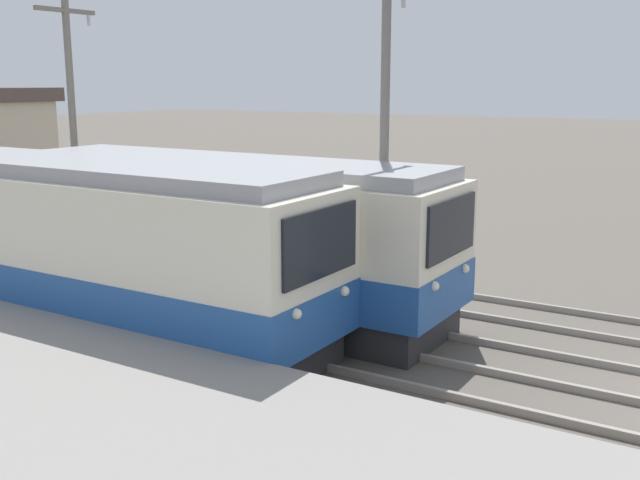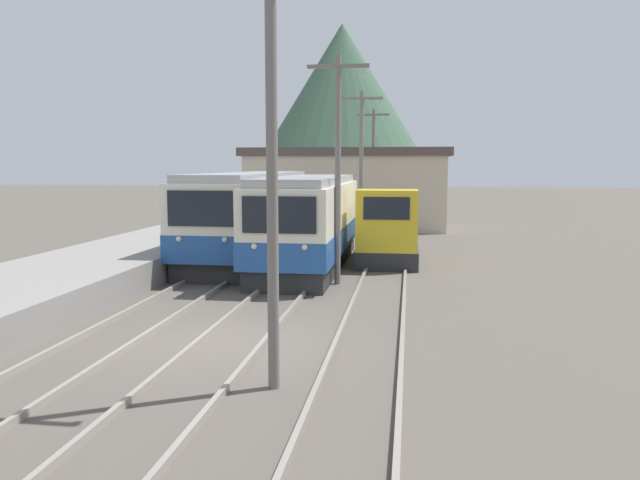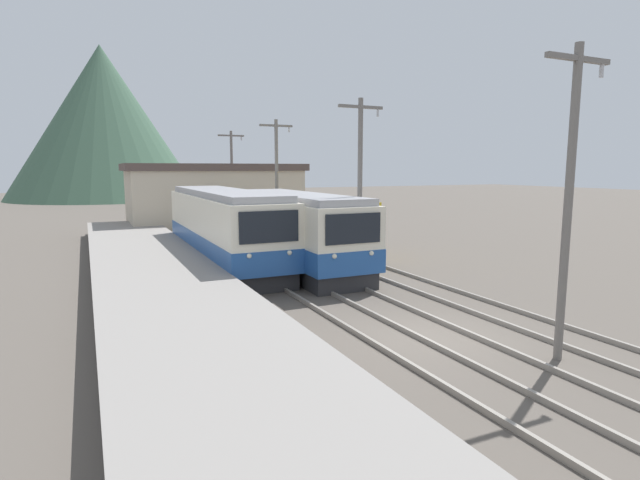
{
  "view_description": "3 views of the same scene",
  "coord_description": "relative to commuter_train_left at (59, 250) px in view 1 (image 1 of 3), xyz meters",
  "views": [
    {
      "loc": [
        -12.84,
        -0.13,
        5.12
      ],
      "look_at": [
        0.91,
        8.28,
        1.72
      ],
      "focal_mm": 42.0,
      "sensor_mm": 36.0,
      "label": 1
    },
    {
      "loc": [
        4.03,
        -13.11,
        3.94
      ],
      "look_at": [
        1.15,
        6.92,
        1.49
      ],
      "focal_mm": 35.0,
      "sensor_mm": 36.0,
      "label": 2
    },
    {
      "loc": [
        -8.5,
        -10.73,
        4.62
      ],
      "look_at": [
        0.11,
        7.6,
        1.7
      ],
      "focal_mm": 28.0,
      "sensor_mm": 36.0,
      "label": 3
    }
  ],
  "objects": [
    {
      "name": "catenary_mast_far",
      "position": [
        4.31,
        4.36,
        2.35
      ],
      "size": [
        2.0,
        0.2,
        7.41
      ],
      "color": "slate",
      "rests_on": "ground"
    },
    {
      "name": "commuter_train_center",
      "position": [
        2.8,
        -2.21,
        -0.05
      ],
      "size": [
        2.84,
        10.95,
        3.49
      ],
      "color": "#28282B",
      "rests_on": "ground"
    },
    {
      "name": "commuter_train_left",
      "position": [
        0.0,
        0.0,
        0.0
      ],
      "size": [
        2.84,
        13.03,
        3.6
      ],
      "color": "#28282B",
      "rests_on": "ground"
    },
    {
      "name": "catenary_mast_mid",
      "position": [
        4.31,
        -5.44,
        2.35
      ],
      "size": [
        2.0,
        0.2,
        7.41
      ],
      "color": "slate",
      "rests_on": "ground"
    },
    {
      "name": "shunting_locomotive",
      "position": [
        5.8,
        -0.64,
        -0.47
      ],
      "size": [
        2.4,
        5.2,
        3.0
      ],
      "color": "#28282B",
      "rests_on": "ground"
    }
  ]
}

